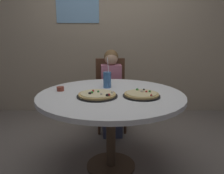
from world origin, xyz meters
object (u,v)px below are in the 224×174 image
Objects in this scene: diner_child at (113,97)px; soda_cup at (108,80)px; chair_wooden at (112,90)px; pizza_cheese at (98,95)px; pizza_veggie at (143,95)px; sauce_bowl at (62,89)px; dining_table at (112,102)px.

diner_child reaches higher than soda_cup.
diner_child is at bearing 85.72° from soda_cup.
chair_wooden is 0.83m from soda_cup.
pizza_cheese is 0.36m from soda_cup.
sauce_bowl is at bearing 165.31° from pizza_veggie.
diner_child is 1.00m from pizza_veggie.
soda_cup is (-0.04, -0.59, 0.35)m from diner_child.
soda_cup is (-0.04, 0.24, 0.17)m from dining_table.
pizza_veggie is at bearing -75.94° from chair_wooden.
sauce_bowl is at bearing 168.32° from dining_table.
diner_child reaches higher than sauce_bowl.
sauce_bowl is (-0.37, 0.21, 0.00)m from pizza_cheese.
diner_child reaches higher than pizza_veggie.
chair_wooden reaches higher than sauce_bowl.
pizza_cheese is at bearing -95.72° from chair_wooden.
diner_child is 0.98m from pizza_cheese.
pizza_cheese is 1.16× the size of soda_cup.
chair_wooden is at bearing 90.40° from dining_table.
diner_child is (0.01, -0.18, -0.05)m from chair_wooden.
pizza_veggie reaches higher than sauce_bowl.
soda_cup reaches higher than dining_table.
dining_table is at bearing -89.60° from chair_wooden.
diner_child reaches higher than dining_table.
chair_wooden is 1.17m from pizza_veggie.
soda_cup is at bearing -94.28° from diner_child.
pizza_cheese is (-0.12, -0.11, 0.10)m from dining_table.
dining_table is at bearing 41.89° from pizza_cheese.
chair_wooden is (-0.01, 1.01, -0.14)m from dining_table.
chair_wooden is 1.06m from sauce_bowl.
dining_table is 0.85m from diner_child.
chair_wooden is at bearing 62.21° from sauce_bowl.
pizza_cheese is at bearing -103.18° from soda_cup.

